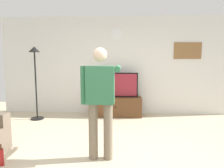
% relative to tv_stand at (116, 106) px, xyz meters
% --- Properties ---
extents(ground_plane, '(8.40, 8.40, 0.00)m').
position_rel_tv_stand_xyz_m(ground_plane, '(-0.05, -2.60, -0.26)').
color(ground_plane, beige).
extents(back_wall, '(6.40, 0.10, 2.70)m').
position_rel_tv_stand_xyz_m(back_wall, '(-0.05, 0.35, 1.09)').
color(back_wall, silver).
rests_on(back_wall, ground_plane).
extents(tv_stand, '(1.36, 0.45, 0.52)m').
position_rel_tv_stand_xyz_m(tv_stand, '(0.00, 0.00, 0.00)').
color(tv_stand, brown).
rests_on(tv_stand, ground_plane).
extents(television, '(1.16, 0.07, 0.66)m').
position_rel_tv_stand_xyz_m(television, '(0.00, 0.05, 0.59)').
color(television, black).
rests_on(television, tv_stand).
extents(wall_clock, '(0.30, 0.03, 0.30)m').
position_rel_tv_stand_xyz_m(wall_clock, '(0.00, 0.29, 1.95)').
color(wall_clock, white).
extents(framed_picture, '(0.73, 0.04, 0.44)m').
position_rel_tv_stand_xyz_m(framed_picture, '(1.92, 0.30, 1.50)').
color(framed_picture, olive).
extents(floor_lamp, '(0.32, 0.32, 1.85)m').
position_rel_tv_stand_xyz_m(floor_lamp, '(-2.02, -0.40, 1.06)').
color(floor_lamp, black).
rests_on(floor_lamp, ground_plane).
extents(person_standing_nearer_lamp, '(0.60, 0.78, 1.72)m').
position_rel_tv_stand_xyz_m(person_standing_nearer_lamp, '(-0.15, -2.43, 0.72)').
color(person_standing_nearer_lamp, '#7A6B56').
rests_on(person_standing_nearer_lamp, ground_plane).
extents(beverage_bottle, '(0.07, 0.07, 0.32)m').
position_rel_tv_stand_xyz_m(beverage_bottle, '(-1.58, -2.73, -0.13)').
color(beverage_bottle, maroon).
rests_on(beverage_bottle, ground_plane).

